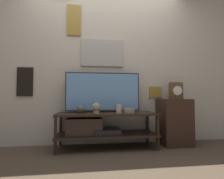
{
  "coord_description": "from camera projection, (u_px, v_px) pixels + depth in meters",
  "views": [
    {
      "loc": [
        -0.27,
        -2.23,
        0.72
      ],
      "look_at": [
        0.07,
        0.28,
        0.84
      ],
      "focal_mm": 28.0,
      "sensor_mm": 36.0,
      "label": 1
    }
  ],
  "objects": [
    {
      "name": "candle_jar",
      "position": [
        119.0,
        108.0,
        2.44
      ],
      "size": [
        0.08,
        0.08,
        0.13
      ],
      "color": "#C1B29E",
      "rests_on": "media_console"
    },
    {
      "name": "ground_plane",
      "position": [
        109.0,
        154.0,
        2.21
      ],
      "size": [
        12.0,
        12.0,
        0.0
      ],
      "primitive_type": "plane",
      "color": "#4C3D2D"
    },
    {
      "name": "side_table",
      "position": [
        174.0,
        122.0,
        2.68
      ],
      "size": [
        0.44,
        0.4,
        0.7
      ],
      "color": "#382319",
      "rests_on": "ground_plane"
    },
    {
      "name": "media_console",
      "position": [
        99.0,
        126.0,
        2.48
      ],
      "size": [
        1.42,
        0.48,
        0.5
      ],
      "color": "black",
      "rests_on": "ground_plane"
    },
    {
      "name": "television",
      "position": [
        103.0,
        92.0,
        2.62
      ],
      "size": [
        1.11,
        0.05,
        0.59
      ],
      "color": "#333338",
      "rests_on": "media_console"
    },
    {
      "name": "vase_wide_bowl",
      "position": [
        129.0,
        111.0,
        2.48
      ],
      "size": [
        0.16,
        0.16,
        0.07
      ],
      "color": "tan",
      "rests_on": "media_console"
    },
    {
      "name": "wall_back",
      "position": [
        105.0,
        59.0,
        2.83
      ],
      "size": [
        6.4,
        0.08,
        2.7
      ],
      "color": "beige",
      "rests_on": "ground_plane"
    },
    {
      "name": "mantel_clock",
      "position": [
        176.0,
        91.0,
        2.74
      ],
      "size": [
        0.19,
        0.11,
        0.26
      ],
      "color": "brown",
      "rests_on": "side_table"
    },
    {
      "name": "vase_round_glass",
      "position": [
        81.0,
        109.0,
        2.44
      ],
      "size": [
        0.11,
        0.11,
        0.11
      ],
      "color": "#4C5647",
      "rests_on": "media_console"
    },
    {
      "name": "decorative_bust",
      "position": [
        96.0,
        108.0,
        2.36
      ],
      "size": [
        0.1,
        0.1,
        0.15
      ],
      "color": "tan",
      "rests_on": "media_console"
    }
  ]
}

